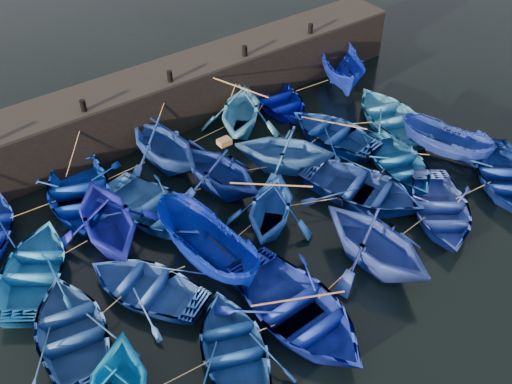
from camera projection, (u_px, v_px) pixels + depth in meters
ground at (307, 253)px, 20.85m from camera, size 120.00×120.00×0.00m
quay_wall at (164, 99)px, 26.41m from camera, size 26.00×2.50×2.50m
quay_top at (161, 74)px, 25.55m from camera, size 26.00×2.50×0.12m
bollard_1 at (83, 106)px, 23.03m from camera, size 0.24×0.24×0.50m
bollard_2 at (170, 76)px, 24.80m from camera, size 0.24×0.24×0.50m
bollard_3 at (245, 51)px, 26.57m from camera, size 0.24×0.24×0.50m
bollard_4 at (311, 29)px, 28.33m from camera, size 0.24×0.24×0.50m
boat_1 at (78, 192)px, 22.56m from camera, size 5.24×6.18×1.09m
boat_2 at (162, 143)px, 23.98m from camera, size 4.31×4.84×2.33m
boat_3 at (241, 110)px, 25.99m from camera, size 5.60×5.63×2.25m
boat_4 at (278, 99)px, 27.86m from camera, size 3.80×4.90×0.93m
boat_5 at (342, 68)px, 29.22m from camera, size 4.14×5.25×1.93m
boat_6 at (34, 270)px, 19.62m from camera, size 5.31×5.63×0.95m
boat_7 at (107, 218)px, 20.52m from camera, size 4.59×5.11×2.39m
boat_8 at (153, 208)px, 21.93m from camera, size 4.57×5.53×1.00m
boat_9 at (219, 169)px, 22.74m from camera, size 4.44×4.89×2.23m
boat_10 at (284, 149)px, 23.79m from camera, size 5.52×5.52×2.21m
boat_11 at (333, 132)px, 25.78m from camera, size 4.13×5.12×0.94m
boat_12 at (391, 116)px, 26.69m from camera, size 4.56×5.60×1.02m
boat_13 at (72, 331)px, 17.70m from camera, size 4.16×5.25×0.98m
boat_14 at (146, 286)px, 19.10m from camera, size 4.88×5.38×0.91m
boat_15 at (206, 247)px, 19.77m from camera, size 2.46×5.07×1.89m
boat_16 at (271, 206)px, 21.24m from camera, size 5.12×5.08×2.04m
boat_17 at (362, 188)px, 22.75m from camera, size 5.39×6.20×1.08m
boat_18 at (399, 163)px, 24.11m from camera, size 4.32×5.15×0.92m
boat_19 at (445, 143)px, 24.62m from camera, size 3.00×4.36×1.58m
boat_21 at (234, 348)px, 17.31m from camera, size 4.40×5.15×0.90m
boat_22 at (297, 311)px, 18.19m from camera, size 4.26×5.77×1.16m
boat_23 at (376, 241)px, 19.64m from camera, size 4.33×4.91×2.43m
boat_24 at (440, 209)px, 21.91m from camera, size 5.43×5.69×0.96m
boat_25 at (503, 175)px, 23.45m from camera, size 5.67×5.84×0.99m
wooden_crate at (224, 142)px, 22.07m from camera, size 0.51×0.38×0.23m
mooring_ropes at (233, 160)px, 23.54m from camera, size 18.29×11.70×2.10m
loose_oars at (286, 162)px, 22.25m from camera, size 9.88×12.04×1.36m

